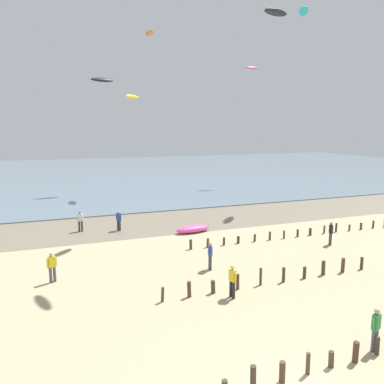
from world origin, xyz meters
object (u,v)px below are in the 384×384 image
person_far_down_beach (376,328)px  kite_aloft_6 (276,12)px  person_mid_beach (80,221)px  person_right_flank (119,220)px  kite_aloft_3 (102,80)px  person_nearest_camera (232,280)px  person_by_waterline (52,266)px  kite_aloft_1 (252,68)px  person_left_flank (331,233)px  person_trailing_behind (210,255)px  kite_aloft_10 (132,97)px  kite_aloft_2 (150,33)px  grounded_kite (193,229)px  kite_aloft_4 (304,11)px

person_far_down_beach → kite_aloft_6: 31.58m
person_mid_beach → person_right_flank: same height
person_mid_beach → kite_aloft_3: (4.54, 19.55, 13.62)m
person_nearest_camera → person_by_waterline: 9.89m
person_by_waterline → kite_aloft_1: bearing=45.9°
person_left_flank → person_trailing_behind: (-10.08, -1.41, 0.00)m
person_left_flank → kite_aloft_1: 34.02m
person_nearest_camera → person_left_flank: bearing=26.6°
kite_aloft_10 → person_mid_beach: bearing=96.9°
person_nearest_camera → kite_aloft_6: kite_aloft_6 is taller
person_by_waterline → person_left_flank: (18.95, 0.13, 0.00)m
kite_aloft_6 → kite_aloft_1: bearing=53.6°
person_by_waterline → kite_aloft_6: size_ratio=0.57×
person_left_flank → kite_aloft_2: size_ratio=0.67×
kite_aloft_1 → kite_aloft_10: bearing=-139.9°
person_trailing_behind → kite_aloft_6: kite_aloft_6 is taller
grounded_kite → person_far_down_beach: bearing=-93.8°
person_mid_beach → kite_aloft_10: kite_aloft_10 is taller
person_right_flank → kite_aloft_6: kite_aloft_6 is taller
person_trailing_behind → kite_aloft_10: size_ratio=0.90×
person_right_flank → person_far_down_beach: (6.51, -20.24, 0.00)m
grounded_kite → kite_aloft_4: kite_aloft_4 is taller
kite_aloft_4 → kite_aloft_6: kite_aloft_4 is taller
person_nearest_camera → person_mid_beach: bearing=112.8°
grounded_kite → kite_aloft_1: (17.18, 22.11, 16.73)m
person_right_flank → person_mid_beach: bearing=164.5°
person_trailing_behind → kite_aloft_6: (12.57, 13.83, 18.60)m
person_nearest_camera → person_far_down_beach: (3.14, -5.88, 0.00)m
kite_aloft_3 → kite_aloft_2: bearing=-35.5°
person_far_down_beach → kite_aloft_6: size_ratio=0.57×
kite_aloft_1 → kite_aloft_3: 21.40m
kite_aloft_2 → kite_aloft_10: kite_aloft_2 is taller
person_left_flank → kite_aloft_4: kite_aloft_4 is taller
person_mid_beach → kite_aloft_3: kite_aloft_3 is taller
grounded_kite → person_right_flank: bearing=148.2°
person_right_flank → kite_aloft_1: bearing=40.6°
person_nearest_camera → person_mid_beach: same height
person_left_flank → person_right_flank: bearing=146.7°
person_nearest_camera → kite_aloft_10: (-2.30, 12.67, 9.81)m
person_mid_beach → grounded_kite: size_ratio=0.58×
kite_aloft_2 → kite_aloft_10: bearing=-20.3°
person_nearest_camera → person_far_down_beach: 6.66m
kite_aloft_2 → person_by_waterline: bearing=-27.2°
kite_aloft_3 → kite_aloft_4: (19.31, -15.30, 6.01)m
person_right_flank → kite_aloft_3: kite_aloft_3 is taller
kite_aloft_4 → person_left_flank: bearing=13.8°
person_far_down_beach → kite_aloft_2: 42.61m
person_right_flank → kite_aloft_10: bearing=-57.6°
person_left_flank → kite_aloft_3: kite_aloft_3 is taller
person_by_waterline → kite_aloft_10: kite_aloft_10 is taller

